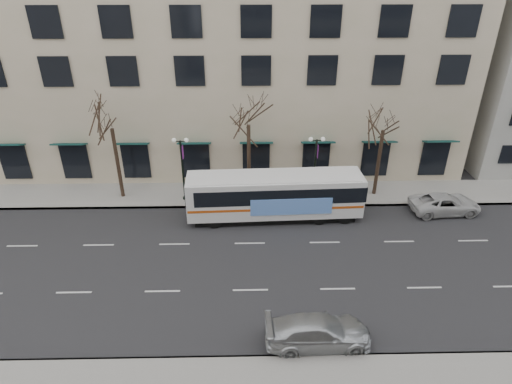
{
  "coord_description": "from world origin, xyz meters",
  "views": [
    {
      "loc": [
        -0.06,
        -21.08,
        16.48
      ],
      "look_at": [
        0.41,
        2.06,
        4.0
      ],
      "focal_mm": 30.0,
      "sensor_mm": 36.0,
      "label": 1
    }
  ],
  "objects_px": {
    "tree_far_left": "(110,116)",
    "lamp_post_left": "(183,166)",
    "white_pickup": "(445,204)",
    "tree_far_right": "(385,118)",
    "silver_car": "(318,332)",
    "lamp_post_right": "(315,165)",
    "tree_far_mid": "(248,112)",
    "city_bus": "(276,195)"
  },
  "relations": [
    {
      "from": "tree_far_left",
      "to": "lamp_post_right",
      "type": "xyz_separation_m",
      "value": [
        15.01,
        -0.6,
        -3.75
      ]
    },
    {
      "from": "lamp_post_left",
      "to": "silver_car",
      "type": "height_order",
      "value": "lamp_post_left"
    },
    {
      "from": "tree_far_left",
      "to": "lamp_post_right",
      "type": "height_order",
      "value": "tree_far_left"
    },
    {
      "from": "lamp_post_right",
      "to": "white_pickup",
      "type": "relative_size",
      "value": 1.02
    },
    {
      "from": "lamp_post_left",
      "to": "white_pickup",
      "type": "height_order",
      "value": "lamp_post_left"
    },
    {
      "from": "tree_far_left",
      "to": "white_pickup",
      "type": "relative_size",
      "value": 1.63
    },
    {
      "from": "tree_far_left",
      "to": "tree_far_mid",
      "type": "height_order",
      "value": "tree_far_mid"
    },
    {
      "from": "tree_far_right",
      "to": "silver_car",
      "type": "relative_size",
      "value": 1.56
    },
    {
      "from": "lamp_post_right",
      "to": "tree_far_left",
      "type": "bearing_deg",
      "value": 177.71
    },
    {
      "from": "tree_far_left",
      "to": "tree_far_right",
      "type": "height_order",
      "value": "tree_far_left"
    },
    {
      "from": "city_bus",
      "to": "lamp_post_right",
      "type": "bearing_deg",
      "value": 37.13
    },
    {
      "from": "tree_far_right",
      "to": "city_bus",
      "type": "xyz_separation_m",
      "value": [
        -8.09,
        -3.16,
        -4.58
      ]
    },
    {
      "from": "tree_far_right",
      "to": "city_bus",
      "type": "height_order",
      "value": "tree_far_right"
    },
    {
      "from": "tree_far_left",
      "to": "tree_far_right",
      "type": "xyz_separation_m",
      "value": [
        20.0,
        0.0,
        -0.28
      ]
    },
    {
      "from": "tree_far_left",
      "to": "silver_car",
      "type": "bearing_deg",
      "value": -48.5
    },
    {
      "from": "city_bus",
      "to": "white_pickup",
      "type": "height_order",
      "value": "city_bus"
    },
    {
      "from": "city_bus",
      "to": "silver_car",
      "type": "distance_m",
      "value": 11.95
    },
    {
      "from": "lamp_post_right",
      "to": "silver_car",
      "type": "height_order",
      "value": "lamp_post_right"
    },
    {
      "from": "city_bus",
      "to": "white_pickup",
      "type": "relative_size",
      "value": 2.46
    },
    {
      "from": "city_bus",
      "to": "white_pickup",
      "type": "bearing_deg",
      "value": -0.5
    },
    {
      "from": "tree_far_left",
      "to": "city_bus",
      "type": "bearing_deg",
      "value": -14.86
    },
    {
      "from": "tree_far_left",
      "to": "lamp_post_left",
      "type": "xyz_separation_m",
      "value": [
        5.01,
        -0.6,
        -3.75
      ]
    },
    {
      "from": "tree_far_right",
      "to": "city_bus",
      "type": "bearing_deg",
      "value": -158.67
    },
    {
      "from": "lamp_post_left",
      "to": "silver_car",
      "type": "bearing_deg",
      "value": -60.17
    },
    {
      "from": "silver_car",
      "to": "white_pickup",
      "type": "xyz_separation_m",
      "value": [
        11.25,
        12.24,
        -0.04
      ]
    },
    {
      "from": "tree_far_right",
      "to": "lamp_post_left",
      "type": "bearing_deg",
      "value": -177.71
    },
    {
      "from": "city_bus",
      "to": "tree_far_left",
      "type": "bearing_deg",
      "value": 162.73
    },
    {
      "from": "lamp_post_left",
      "to": "silver_car",
      "type": "distance_m",
      "value": 16.73
    },
    {
      "from": "tree_far_right",
      "to": "lamp_post_right",
      "type": "xyz_separation_m",
      "value": [
        -4.99,
        -0.6,
        -3.48
      ]
    },
    {
      "from": "tree_far_left",
      "to": "lamp_post_left",
      "type": "bearing_deg",
      "value": -6.83
    },
    {
      "from": "silver_car",
      "to": "lamp_post_right",
      "type": "bearing_deg",
      "value": -9.06
    },
    {
      "from": "tree_far_mid",
      "to": "city_bus",
      "type": "distance_m",
      "value": 6.26
    },
    {
      "from": "tree_far_mid",
      "to": "white_pickup",
      "type": "bearing_deg",
      "value": -10.7
    },
    {
      "from": "lamp_post_right",
      "to": "white_pickup",
      "type": "height_order",
      "value": "lamp_post_right"
    },
    {
      "from": "white_pickup",
      "to": "tree_far_left",
      "type": "bearing_deg",
      "value": 79.72
    },
    {
      "from": "tree_far_mid",
      "to": "white_pickup",
      "type": "distance_m",
      "value": 16.01
    },
    {
      "from": "tree_far_mid",
      "to": "tree_far_right",
      "type": "relative_size",
      "value": 1.06
    },
    {
      "from": "lamp_post_right",
      "to": "silver_car",
      "type": "bearing_deg",
      "value": -96.95
    },
    {
      "from": "silver_car",
      "to": "city_bus",
      "type": "bearing_deg",
      "value": 4.39
    },
    {
      "from": "tree_far_mid",
      "to": "white_pickup",
      "type": "height_order",
      "value": "tree_far_mid"
    },
    {
      "from": "tree_far_mid",
      "to": "lamp_post_left",
      "type": "relative_size",
      "value": 1.64
    },
    {
      "from": "lamp_post_left",
      "to": "white_pickup",
      "type": "distance_m",
      "value": 19.74
    }
  ]
}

